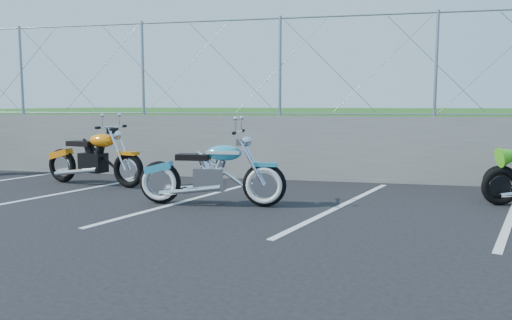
# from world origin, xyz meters

# --- Properties ---
(ground) EXTENTS (90.00, 90.00, 0.00)m
(ground) POSITION_xyz_m (0.00, 0.00, 0.00)
(ground) COLOR black
(ground) RESTS_ON ground
(retaining_wall) EXTENTS (30.00, 0.22, 1.30)m
(retaining_wall) POSITION_xyz_m (0.00, 3.50, 0.65)
(retaining_wall) COLOR slate
(retaining_wall) RESTS_ON ground
(grass_field) EXTENTS (30.00, 20.00, 1.30)m
(grass_field) POSITION_xyz_m (0.00, 13.50, 0.65)
(grass_field) COLOR #1B4E14
(grass_field) RESTS_ON ground
(chain_link_fence) EXTENTS (28.00, 0.03, 2.00)m
(chain_link_fence) POSITION_xyz_m (0.00, 3.50, 2.30)
(chain_link_fence) COLOR gray
(chain_link_fence) RESTS_ON retaining_wall
(parking_lines) EXTENTS (18.29, 4.31, 0.01)m
(parking_lines) POSITION_xyz_m (1.20, 1.00, 0.00)
(parking_lines) COLOR silver
(parking_lines) RESTS_ON ground
(cruiser_turquoise) EXTENTS (2.31, 0.73, 1.15)m
(cruiser_turquoise) POSITION_xyz_m (0.47, 0.62, 0.46)
(cruiser_turquoise) COLOR black
(cruiser_turquoise) RESTS_ON ground
(naked_orange) EXTENTS (2.26, 0.77, 1.14)m
(naked_orange) POSITION_xyz_m (-2.30, 1.95, 0.49)
(naked_orange) COLOR black
(naked_orange) RESTS_ON ground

